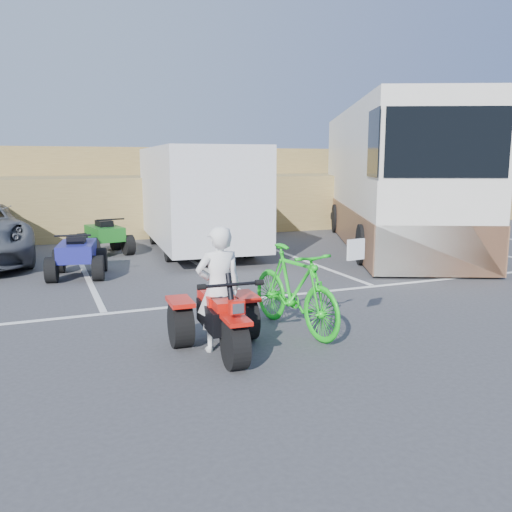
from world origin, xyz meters
name	(u,v)px	position (x,y,z in m)	size (l,w,h in m)	color
ground	(314,337)	(0.00, 0.00, 0.00)	(100.00, 100.00, 0.00)	#3A3A3C
parking_stripes	(261,277)	(0.87, 4.07, 0.00)	(28.00, 5.16, 0.01)	white
grass_embankment	(132,189)	(0.00, 15.48, 1.42)	(40.00, 8.50, 3.10)	olive
red_trike_atv	(223,353)	(-1.46, -0.16, 0.00)	(1.24, 1.66, 1.08)	red
rider	(219,289)	(-1.45, -0.01, 0.85)	(0.62, 0.41, 1.71)	white
green_dirt_bike	(294,289)	(-0.13, 0.38, 0.65)	(0.61, 2.16, 1.30)	#14BF19
cargo_trailer	(197,195)	(0.63, 8.22, 1.58)	(2.97, 6.44, 2.92)	silver
rv_motorhome	(390,186)	(6.69, 7.54, 1.76)	(7.26, 11.45, 4.06)	silver
quad_atv_blue	(79,277)	(-2.87, 5.71, 0.00)	(1.18, 1.58, 1.03)	navy
quad_atv_green	(106,254)	(-1.94, 8.58, 0.00)	(1.19, 1.60, 1.04)	#16631A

